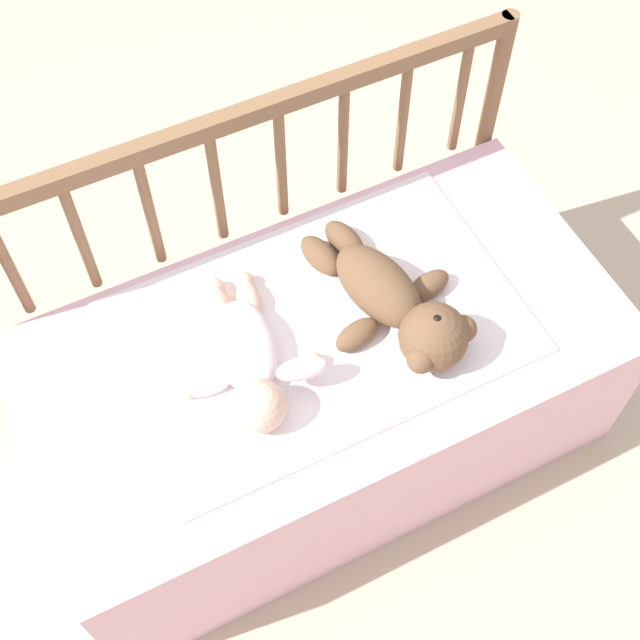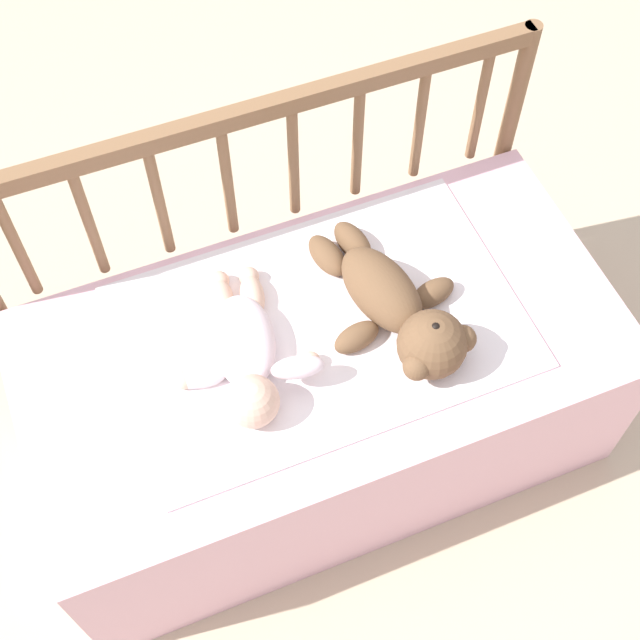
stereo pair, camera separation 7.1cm
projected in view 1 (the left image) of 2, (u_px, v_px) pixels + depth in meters
ground_plane at (322, 433)px, 2.08m from camera, size 12.00×12.00×0.00m
crib_mattress at (322, 391)px, 1.90m from camera, size 1.18×0.60×0.42m
crib_rail at (250, 188)px, 1.78m from camera, size 1.18×0.04×0.75m
blanket at (320, 326)px, 1.73m from camera, size 0.77×0.50×0.01m
teddy_bear at (397, 304)px, 1.70m from camera, size 0.28×0.42×0.13m
baby at (248, 357)px, 1.66m from camera, size 0.27×0.36×0.10m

